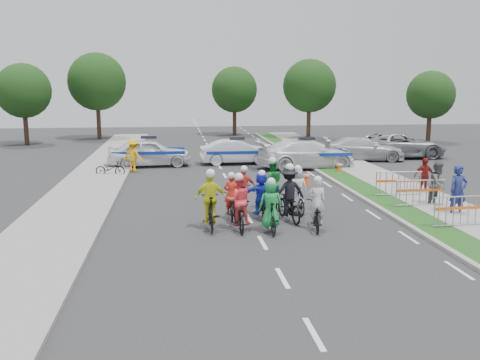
{
  "coord_description": "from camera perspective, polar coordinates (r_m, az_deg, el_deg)",
  "views": [
    {
      "loc": [
        -2.57,
        -15.27,
        4.71
      ],
      "look_at": [
        -0.11,
        4.61,
        1.1
      ],
      "focal_mm": 40.0,
      "sensor_mm": 36.0,
      "label": 1
    }
  ],
  "objects": [
    {
      "name": "spectator_1",
      "position": [
        21.92,
        20.37,
        -0.45
      ],
      "size": [
        1.1,
        1.05,
        1.79
      ],
      "primitive_type": "imported",
      "rotation": [
        0.0,
        0.0,
        0.59
      ],
      "color": "#535257",
      "rests_on": "ground"
    },
    {
      "name": "barrier_2",
      "position": [
        23.3,
        16.53,
        -0.47
      ],
      "size": [
        2.01,
        0.56,
        1.12
      ],
      "primitive_type": null,
      "rotation": [
        0.0,
        0.0,
        -0.03
      ],
      "color": "#A5A8AD",
      "rests_on": "ground"
    },
    {
      "name": "barrier_1",
      "position": [
        21.52,
        18.64,
        -1.45
      ],
      "size": [
        2.0,
        0.5,
        1.12
      ],
      "primitive_type": null,
      "rotation": [
        0.0,
        0.0,
        0.0
      ],
      "color": "#A5A8AD",
      "rests_on": "ground"
    },
    {
      "name": "barrier_0",
      "position": [
        18.94,
        22.51,
        -3.23
      ],
      "size": [
        2.03,
        0.62,
        1.12
      ],
      "primitive_type": null,
      "rotation": [
        0.0,
        0.0,
        0.06
      ],
      "color": "#A5A8AD",
      "rests_on": "ground"
    },
    {
      "name": "civilian_suv",
      "position": [
        36.07,
        16.65,
        3.59
      ],
      "size": [
        5.98,
        2.94,
        1.63
      ],
      "primitive_type": "imported",
      "rotation": [
        0.0,
        0.0,
        1.53
      ],
      "color": "gray",
      "rests_on": "ground"
    },
    {
      "name": "tree_1",
      "position": [
        46.72,
        7.41,
        9.91
      ],
      "size": [
        4.55,
        4.55,
        6.82
      ],
      "color": "#382619",
      "rests_on": "ground"
    },
    {
      "name": "rider_4",
      "position": [
        18.64,
        5.22,
        -1.99
      ],
      "size": [
        1.22,
        2.08,
        2.03
      ],
      "rotation": [
        0.0,
        0.0,
        3.31
      ],
      "color": "black",
      "rests_on": "ground"
    },
    {
      "name": "grass_strip",
      "position": [
        22.41,
        15.06,
        -2.13
      ],
      "size": [
        1.2,
        60.0,
        0.11
      ],
      "primitive_type": "cube",
      "color": "#1D4817",
      "rests_on": "ground"
    },
    {
      "name": "rider_3",
      "position": [
        17.48,
        -3.15,
        -2.81
      ],
      "size": [
        1.02,
        1.93,
        2.02
      ],
      "rotation": [
        0.0,
        0.0,
        3.13
      ],
      "color": "black",
      "rests_on": "ground"
    },
    {
      "name": "police_car_2",
      "position": [
        30.35,
        7.06,
        2.75
      ],
      "size": [
        5.79,
        2.91,
        1.61
      ],
      "primitive_type": "imported",
      "rotation": [
        0.0,
        0.0,
        1.69
      ],
      "color": "silver",
      "rests_on": "ground"
    },
    {
      "name": "tree_0",
      "position": [
        44.76,
        -22.11,
        8.8
      ],
      "size": [
        4.2,
        4.2,
        6.3
      ],
      "color": "#382619",
      "rests_on": "ground"
    },
    {
      "name": "curb_right",
      "position": [
        22.16,
        13.39,
        -2.18
      ],
      "size": [
        0.2,
        60.0,
        0.12
      ],
      "primitive_type": "cube",
      "color": "gray",
      "rests_on": "ground"
    },
    {
      "name": "cone_1",
      "position": [
        29.15,
        10.52,
        1.42
      ],
      "size": [
        0.4,
        0.4,
        0.7
      ],
      "color": "#F24C0C",
      "rests_on": "ground"
    },
    {
      "name": "rider_8",
      "position": [
        20.27,
        3.4,
        -1.08
      ],
      "size": [
        0.85,
        1.99,
        2.03
      ],
      "rotation": [
        0.0,
        0.0,
        3.13
      ],
      "color": "black",
      "rests_on": "ground"
    },
    {
      "name": "rider_5",
      "position": [
        18.83,
        2.28,
        -1.94
      ],
      "size": [
        1.43,
        1.71,
        1.76
      ],
      "rotation": [
        0.0,
        0.0,
        3.21
      ],
      "color": "black",
      "rests_on": "ground"
    },
    {
      "name": "sidewalk_right",
      "position": [
        23.15,
        19.2,
        -1.94
      ],
      "size": [
        2.4,
        60.0,
        0.13
      ],
      "primitive_type": "cube",
      "color": "gray",
      "rests_on": "ground"
    },
    {
      "name": "rider_2",
      "position": [
        17.41,
        -0.16,
        -3.08
      ],
      "size": [
        0.81,
        1.89,
        1.9
      ],
      "rotation": [
        0.0,
        0.0,
        3.17
      ],
      "color": "black",
      "rests_on": "ground"
    },
    {
      "name": "rider_6",
      "position": [
        18.85,
        -0.95,
        -2.49
      ],
      "size": [
        0.7,
        1.7,
        1.69
      ],
      "rotation": [
        0.0,
        0.0,
        3.07
      ],
      "color": "black",
      "rests_on": "ground"
    },
    {
      "name": "rider_0",
      "position": [
        17.64,
        8.14,
        -3.37
      ],
      "size": [
        0.93,
        1.85,
        1.8
      ],
      "rotation": [
        0.0,
        0.0,
        2.96
      ],
      "color": "black",
      "rests_on": "ground"
    },
    {
      "name": "tree_4",
      "position": [
        49.58,
        -0.6,
        9.6
      ],
      "size": [
        4.2,
        4.2,
        6.3
      ],
      "color": "#382619",
      "rests_on": "ground"
    },
    {
      "name": "police_car_0",
      "position": [
        31.33,
        -9.65,
        2.91
      ],
      "size": [
        4.9,
        2.34,
        1.62
      ],
      "primitive_type": "imported",
      "rotation": [
        0.0,
        0.0,
        1.66
      ],
      "color": "silver",
      "rests_on": "ground"
    },
    {
      "name": "rider_7",
      "position": [
        19.72,
        6.08,
        -1.55
      ],
      "size": [
        0.81,
        1.77,
        1.82
      ],
      "rotation": [
        0.0,
        0.0,
        3.24
      ],
      "color": "black",
      "rests_on": "ground"
    },
    {
      "name": "tree_3",
      "position": [
        47.7,
        -15.02,
        10.08
      ],
      "size": [
        4.9,
        4.9,
        7.35
      ],
      "color": "#382619",
      "rests_on": "ground"
    },
    {
      "name": "cone_0",
      "position": [
        25.5,
        7.1,
        0.27
      ],
      "size": [
        0.4,
        0.4,
        0.7
      ],
      "color": "#F24C0C",
      "rests_on": "ground"
    },
    {
      "name": "police_car_1",
      "position": [
        31.86,
        -0.33,
        3.02
      ],
      "size": [
        4.42,
        1.69,
        1.44
      ],
      "primitive_type": "imported",
      "rotation": [
        0.0,
        0.0,
        1.61
      ],
      "color": "silver",
      "rests_on": "ground"
    },
    {
      "name": "rider_9",
      "position": [
        19.98,
        0.41,
        -1.44
      ],
      "size": [
        0.91,
        1.7,
        1.74
      ],
      "rotation": [
        0.0,
        0.0,
        3.01
      ],
      "color": "black",
      "rests_on": "ground"
    },
    {
      "name": "ground",
      "position": [
        16.18,
        2.42,
        -6.71
      ],
      "size": [
        90.0,
        90.0,
        0.0
      ],
      "primitive_type": "plane",
      "color": "#28282B",
      "rests_on": "ground"
    },
    {
      "name": "civilian_sedan",
      "position": [
        34.22,
        13.05,
        3.25
      ],
      "size": [
        5.23,
        2.76,
        1.44
      ],
      "primitive_type": "imported",
      "rotation": [
        0.0,
        0.0,
        1.42
      ],
      "color": "#B9BABE",
      "rests_on": "ground"
    },
    {
      "name": "parked_bike",
      "position": [
        28.5,
        -13.68,
        1.23
      ],
      "size": [
        1.59,
        0.76,
        0.8
      ],
      "primitive_type": "imported",
      "rotation": [
        0.0,
        0.0,
        1.42
      ],
      "color": "black",
      "rests_on": "ground"
    },
    {
      "name": "sidewalk_left",
      "position": [
        21.16,
        -17.59,
        -2.95
      ],
      "size": [
        3.0,
        60.0,
        0.13
      ],
      "primitive_type": "cube",
      "color": "gray",
      "rests_on": "ground"
    },
    {
      "name": "rider_1",
      "position": [
        17.14,
        3.27,
        -3.31
      ],
      "size": [
        0.76,
        1.72,
        1.8
      ],
      "rotation": [
        0.0,
        0.0,
        3.15
      ],
      "color": "black",
      "rests_on": "ground"
    },
    {
      "name": "marshal_hiviz",
      "position": [
        29.55,
        -11.31,
        2.57
      ],
      "size": [
        1.32,
        1.15,
        1.77
      ],
      "primitive_type": "imported",
      "rotation": [
        0.0,
        0.0,
        2.61
      ],
      "color": "#EFA80C",
      "rests_on": "ground"
    },
    {
      "name": "spectator_0",
      "position": [
        20.64,
        22.25,
        -1.09
      ],
      "size": [
        0.71,
        0.49,
        1.87
      ],
      "primitive_type": "imported",
      "rotation": [
        0.0,
        0.0,
        0.07
      ],
      "color": "navy",
      "rests_on": "ground"
    },
    {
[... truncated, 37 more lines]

